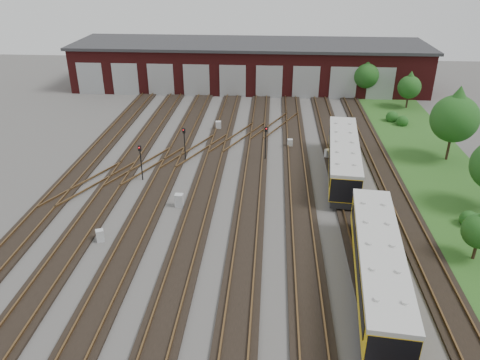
{
  "coord_description": "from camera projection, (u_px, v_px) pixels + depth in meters",
  "views": [
    {
      "loc": [
        3.52,
        -29.26,
        18.41
      ],
      "look_at": [
        1.16,
        3.88,
        2.0
      ],
      "focal_mm": 35.0,
      "sensor_mm": 36.0,
      "label": 1
    }
  ],
  "objects": [
    {
      "name": "signal_mast_0",
      "position": [
        141.0,
        158.0,
        40.69
      ],
      "size": [
        0.27,
        0.25,
        3.27
      ],
      "rotation": [
        0.0,
        0.0,
        -0.13
      ],
      "color": "black",
      "rests_on": "ground"
    },
    {
      "name": "relay_cabinet_1",
      "position": [
        218.0,
        126.0,
        52.93
      ],
      "size": [
        0.65,
        0.56,
        1.01
      ],
      "primitive_type": "cube",
      "rotation": [
        0.0,
        0.0,
        0.09
      ],
      "color": "#B3B5B8",
      "rests_on": "ground"
    },
    {
      "name": "tree_1",
      "position": [
        410.0,
        84.0,
        59.1
      ],
      "size": [
        2.9,
        2.9,
        4.81
      ],
      "color": "#301F15",
      "rests_on": "ground"
    },
    {
      "name": "bush_0",
      "position": [
        469.0,
        217.0,
        34.47
      ],
      "size": [
        1.36,
        1.36,
        1.36
      ],
      "primitive_type": "sphere",
      "color": "#134213",
      "rests_on": "ground"
    },
    {
      "name": "grass_verge",
      "position": [
        441.0,
        176.0,
        42.27
      ],
      "size": [
        8.0,
        55.0,
        0.05
      ],
      "primitive_type": "cube",
      "color": "#234D19",
      "rests_on": "ground"
    },
    {
      "name": "bush_2",
      "position": [
        403.0,
        120.0,
        54.19
      ],
      "size": [
        1.37,
        1.37,
        1.37
      ],
      "primitive_type": "sphere",
      "color": "#134213",
      "rests_on": "ground"
    },
    {
      "name": "relay_cabinet_0",
      "position": [
        100.0,
        236.0,
        32.69
      ],
      "size": [
        0.67,
        0.62,
        0.89
      ],
      "primitive_type": "cube",
      "rotation": [
        0.0,
        0.0,
        0.4
      ],
      "color": "#B3B5B8",
      "rests_on": "ground"
    },
    {
      "name": "relay_cabinet_4",
      "position": [
        328.0,
        154.0,
        45.68
      ],
      "size": [
        0.7,
        0.65,
        0.94
      ],
      "primitive_type": "cube",
      "rotation": [
        0.0,
        0.0,
        0.37
      ],
      "color": "#B3B5B8",
      "rests_on": "ground"
    },
    {
      "name": "bush_1",
      "position": [
        392.0,
        115.0,
        55.45
      ],
      "size": [
        1.45,
        1.45,
        1.45
      ],
      "primitive_type": "sphere",
      "color": "#134213",
      "rests_on": "ground"
    },
    {
      "name": "track_network",
      "position": [
        219.0,
        221.0,
        35.03
      ],
      "size": [
        30.4,
        70.0,
        0.33
      ],
      "color": "black",
      "rests_on": "ground"
    },
    {
      "name": "metro_train",
      "position": [
        378.0,
        265.0,
        27.39
      ],
      "size": [
        3.87,
        46.09,
        2.88
      ],
      "rotation": [
        0.0,
        0.0,
        -0.1
      ],
      "color": "black",
      "rests_on": "ground"
    },
    {
      "name": "maintenance_shed",
      "position": [
        249.0,
        64.0,
        68.87
      ],
      "size": [
        51.0,
        12.5,
        6.35
      ],
      "color": "#4D1313",
      "rests_on": "ground"
    },
    {
      "name": "tree_2",
      "position": [
        456.0,
        113.0,
        43.51
      ],
      "size": [
        4.43,
        4.43,
        7.35
      ],
      "color": "#301F15",
      "rests_on": "ground"
    },
    {
      "name": "tree_0",
      "position": [
        366.0,
        72.0,
        62.62
      ],
      "size": [
        3.41,
        3.41,
        5.65
      ],
      "color": "#301F15",
      "rests_on": "ground"
    },
    {
      "name": "ground",
      "position": [
        221.0,
        227.0,
        34.54
      ],
      "size": [
        120.0,
        120.0,
        0.0
      ],
      "primitive_type": "plane",
      "color": "#44413F",
      "rests_on": "ground"
    },
    {
      "name": "signal_mast_3",
      "position": [
        345.0,
        183.0,
        37.0
      ],
      "size": [
        0.23,
        0.22,
        2.82
      ],
      "rotation": [
        0.0,
        0.0,
        0.03
      ],
      "color": "black",
      "rests_on": "ground"
    },
    {
      "name": "signal_mast_2",
      "position": [
        266.0,
        139.0,
        44.49
      ],
      "size": [
        0.29,
        0.28,
        3.45
      ],
      "rotation": [
        0.0,
        0.0,
        0.33
      ],
      "color": "black",
      "rests_on": "ground"
    },
    {
      "name": "relay_cabinet_2",
      "position": [
        179.0,
        200.0,
        37.08
      ],
      "size": [
        0.67,
        0.56,
        1.08
      ],
      "primitive_type": "cube",
      "rotation": [
        0.0,
        0.0,
        -0.04
      ],
      "color": "#B3B5B8",
      "rests_on": "ground"
    },
    {
      "name": "signal_mast_1",
      "position": [
        184.0,
        140.0,
        44.57
      ],
      "size": [
        0.28,
        0.27,
        3.28
      ],
      "rotation": [
        0.0,
        0.0,
        -0.38
      ],
      "color": "black",
      "rests_on": "ground"
    },
    {
      "name": "relay_cabinet_3",
      "position": [
        290.0,
        143.0,
        48.25
      ],
      "size": [
        0.56,
        0.47,
        0.89
      ],
      "primitive_type": "cube",
      "rotation": [
        0.0,
        0.0,
        0.05
      ],
      "color": "#B3B5B8",
      "rests_on": "ground"
    }
  ]
}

